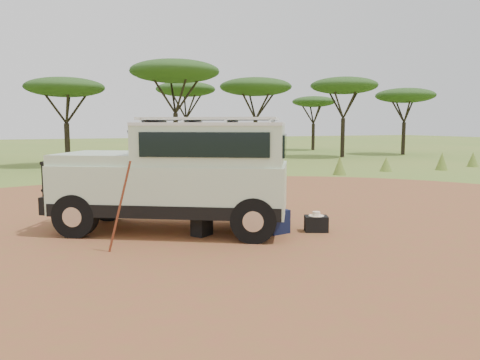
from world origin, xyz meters
name	(u,v)px	position (x,y,z in m)	size (l,w,h in m)	color
ground	(224,233)	(0.00, 0.00, 0.00)	(140.00, 140.00, 0.00)	#567B2B
dirt_clearing	(224,232)	(0.00, 0.00, 0.00)	(23.00, 23.00, 0.01)	brown
grass_fringe	(143,174)	(0.12, 8.67, 0.40)	(36.60, 1.60, 0.90)	#567B2B
acacia_treeline	(112,80)	(0.75, 19.81, 4.87)	(46.70, 13.20, 6.26)	black
safari_vehicle	(181,177)	(-0.78, 0.55, 1.17)	(5.23, 4.17, 2.42)	beige
walking_staff	(120,207)	(-2.27, -0.68, 0.82)	(0.04, 0.04, 1.69)	maroon
backpack_black	(202,223)	(-0.53, -0.08, 0.27)	(0.40, 0.29, 0.54)	black
backpack_navy	(248,227)	(0.21, -0.71, 0.24)	(0.37, 0.27, 0.49)	black
backpack_olive	(246,220)	(0.46, -0.10, 0.24)	(0.35, 0.25, 0.49)	#2E3C1C
duffel_navy	(277,222)	(0.99, -0.51, 0.25)	(0.45, 0.34, 0.50)	black
hard_case	(316,224)	(1.83, -0.70, 0.17)	(0.48, 0.34, 0.34)	black
stuff_sack	(253,232)	(0.28, -0.80, 0.16)	(0.32, 0.32, 0.32)	black
safari_hat	(316,214)	(1.83, -0.70, 0.38)	(0.32, 0.32, 0.09)	beige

